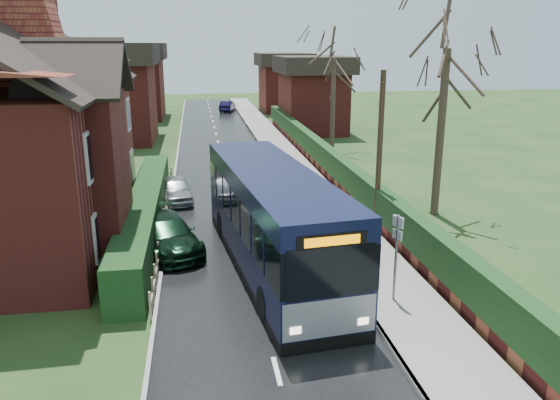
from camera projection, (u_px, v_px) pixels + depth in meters
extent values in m
plane|color=#394E21|center=(251.00, 272.00, 18.74)|extent=(140.00, 140.00, 0.00)
cube|color=black|center=(232.00, 195.00, 28.24)|extent=(6.00, 100.00, 0.02)
cube|color=slate|center=(312.00, 190.00, 28.84)|extent=(2.50, 100.00, 0.14)
cube|color=gray|center=(290.00, 191.00, 28.67)|extent=(0.12, 100.00, 0.14)
cube|color=gray|center=(172.00, 196.00, 27.78)|extent=(0.12, 100.00, 0.10)
cube|color=black|center=(146.00, 212.00, 22.70)|extent=(1.20, 16.00, 1.60)
cube|color=maroon|center=(340.00, 185.00, 29.01)|extent=(0.30, 50.00, 0.60)
cube|color=black|center=(341.00, 169.00, 28.76)|extent=(0.60, 50.00, 1.20)
cube|color=maroon|center=(8.00, 164.00, 21.35)|extent=(8.00, 14.00, 6.00)
cube|color=maroon|center=(87.00, 179.00, 19.01)|extent=(2.50, 4.00, 6.00)
cube|color=brown|center=(43.00, 4.00, 23.58)|extent=(0.90, 1.40, 2.20)
cube|color=silver|center=(98.00, 235.00, 17.58)|extent=(0.08, 1.20, 1.60)
cube|color=black|center=(99.00, 235.00, 17.58)|extent=(0.03, 0.95, 1.35)
cube|color=silver|center=(90.00, 156.00, 16.86)|extent=(0.08, 1.20, 1.60)
cube|color=black|center=(91.00, 156.00, 16.86)|extent=(0.03, 0.95, 1.35)
cube|color=silver|center=(115.00, 201.00, 21.38)|extent=(0.08, 1.20, 1.60)
cube|color=black|center=(115.00, 201.00, 21.38)|extent=(0.03, 0.95, 1.35)
cube|color=silver|center=(109.00, 135.00, 20.66)|extent=(0.08, 1.20, 1.60)
cube|color=black|center=(110.00, 135.00, 20.66)|extent=(0.03, 0.95, 1.35)
cube|color=silver|center=(126.00, 177.00, 25.18)|extent=(0.08, 1.20, 1.60)
cube|color=black|center=(127.00, 177.00, 25.18)|extent=(0.03, 0.95, 1.35)
cube|color=silver|center=(122.00, 121.00, 24.46)|extent=(0.08, 1.20, 1.60)
cube|color=black|center=(123.00, 121.00, 24.46)|extent=(0.03, 0.95, 1.35)
cube|color=silver|center=(132.00, 166.00, 27.55)|extent=(0.08, 1.20, 1.60)
cube|color=black|center=(133.00, 166.00, 27.55)|extent=(0.03, 0.95, 1.35)
cube|color=silver|center=(128.00, 114.00, 26.83)|extent=(0.08, 1.20, 1.60)
cube|color=black|center=(129.00, 114.00, 26.84)|extent=(0.03, 0.95, 1.35)
cube|color=black|center=(273.00, 241.00, 18.93)|extent=(3.88, 11.60, 1.18)
cube|color=black|center=(273.00, 208.00, 18.60)|extent=(3.90, 11.60, 1.24)
cube|color=black|center=(272.00, 180.00, 18.33)|extent=(3.88, 11.60, 0.68)
cube|color=black|center=(273.00, 262.00, 19.15)|extent=(3.88, 11.60, 0.36)
cube|color=gray|center=(329.00, 317.00, 13.72)|extent=(2.48, 0.41, 1.03)
cube|color=black|center=(331.00, 272.00, 13.34)|extent=(2.32, 0.35, 1.34)
cube|color=black|center=(332.00, 240.00, 13.12)|extent=(1.81, 0.29, 0.36)
cube|color=#FF8C00|center=(332.00, 241.00, 13.08)|extent=(1.42, 0.20, 0.23)
cube|color=black|center=(329.00, 342.00, 13.90)|extent=(2.53, 0.43, 0.31)
cube|color=#FFF2CC|center=(296.00, 330.00, 13.49)|extent=(0.29, 0.08, 0.19)
cube|color=#FFF2CC|center=(363.00, 321.00, 13.95)|extent=(0.29, 0.08, 0.19)
cylinder|color=black|center=(265.00, 303.00, 15.39)|extent=(0.40, 1.02, 0.99)
cylinder|color=black|center=(343.00, 294.00, 15.98)|extent=(0.40, 1.02, 0.99)
cylinder|color=black|center=(222.00, 224.00, 22.13)|extent=(0.40, 1.02, 0.99)
cylinder|color=black|center=(278.00, 219.00, 22.73)|extent=(0.40, 1.02, 0.99)
imported|color=#AFAFB4|center=(176.00, 189.00, 26.96)|extent=(1.90, 3.74, 1.22)
imported|color=black|center=(167.00, 234.00, 20.47)|extent=(3.14, 4.91, 1.33)
imported|color=black|center=(227.00, 106.00, 62.48)|extent=(2.13, 3.94, 1.23)
cylinder|color=slate|center=(396.00, 260.00, 16.09)|extent=(0.08, 0.08, 2.80)
cube|color=silver|center=(398.00, 222.00, 15.76)|extent=(0.20, 0.41, 0.32)
cube|color=silver|center=(397.00, 235.00, 15.87)|extent=(0.18, 0.37, 0.28)
cylinder|color=#302215|center=(379.00, 154.00, 21.95)|extent=(0.23, 0.23, 6.58)
cube|color=#302215|center=(383.00, 82.00, 21.17)|extent=(0.35, 0.82, 0.08)
cylinder|color=#3A2C22|center=(440.00, 135.00, 24.09)|extent=(0.35, 0.35, 7.36)
cylinder|color=#392A22|center=(333.00, 106.00, 39.19)|extent=(0.35, 0.35, 6.42)
cylinder|color=#3A2E22|center=(64.00, 119.00, 27.90)|extent=(0.35, 0.35, 7.65)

